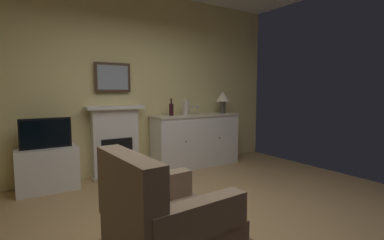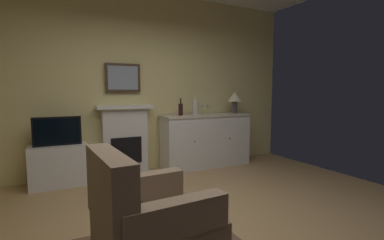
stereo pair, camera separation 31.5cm
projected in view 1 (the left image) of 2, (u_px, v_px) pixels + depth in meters
The scene contains 13 objects.
ground_plane at pixel (210, 236), 2.67m from camera, with size 5.82×4.78×0.10m, color tan.
wall_rear at pixel (125, 82), 4.50m from camera, with size 5.82×0.06×2.93m, color #EAD68C.
fireplace_unit at pixel (115, 141), 4.37m from camera, with size 0.87×0.30×1.10m.
framed_picture at pixel (113, 77), 4.31m from camera, with size 0.55×0.04×0.45m.
sideboard_cabinet at pixel (196, 140), 4.97m from camera, with size 1.60×0.49×0.92m.
table_lamp at pixel (223, 98), 5.21m from camera, with size 0.26×0.26×0.40m.
wine_bottle at pixel (171, 109), 4.69m from camera, with size 0.08×0.08×0.29m.
wine_glass_left at pixel (192, 108), 4.88m from camera, with size 0.07×0.07×0.16m.
wine_glass_center at pixel (197, 108), 4.93m from camera, with size 0.07×0.07×0.16m.
vase_decorative at pixel (186, 107), 4.74m from camera, with size 0.11×0.11×0.28m.
tv_cabinet at pixel (48, 169), 3.75m from camera, with size 0.75×0.42×0.57m.
tv_set at pixel (46, 133), 3.68m from camera, with size 0.62×0.07×0.40m.
armchair at pixel (164, 224), 2.00m from camera, with size 0.86×0.82×0.92m.
Camera 1 is at (-1.51, -2.06, 1.32)m, focal length 26.23 mm.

